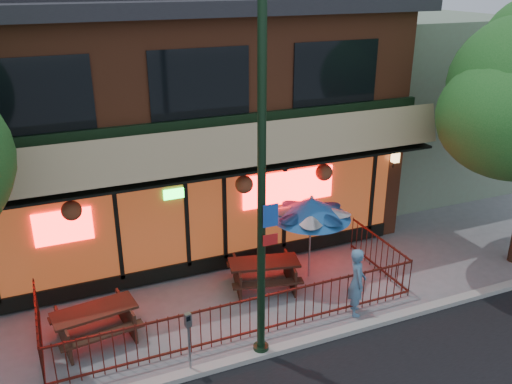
% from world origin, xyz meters
% --- Properties ---
extents(ground, '(80.00, 80.00, 0.00)m').
position_xyz_m(ground, '(0.00, 0.00, 0.00)').
color(ground, gray).
rests_on(ground, ground).
extents(curb, '(80.00, 0.25, 0.12)m').
position_xyz_m(curb, '(0.00, -0.50, 0.06)').
color(curb, '#999993').
rests_on(curb, ground).
extents(restaurant_building, '(12.96, 9.49, 8.05)m').
position_xyz_m(restaurant_building, '(0.00, 7.11, 4.13)').
color(restaurant_building, brown).
rests_on(restaurant_building, ground).
extents(neighbor_building, '(6.00, 7.00, 6.00)m').
position_xyz_m(neighbor_building, '(9.00, 7.70, 3.00)').
color(neighbor_building, slate).
rests_on(neighbor_building, ground).
extents(patio_fence, '(8.44, 2.62, 1.00)m').
position_xyz_m(patio_fence, '(0.00, 0.50, 0.63)').
color(patio_fence, '#4D1610').
rests_on(patio_fence, ground).
extents(street_light, '(0.43, 0.32, 7.00)m').
position_xyz_m(street_light, '(0.00, -0.40, 3.15)').
color(street_light, black).
rests_on(street_light, ground).
extents(picnic_table_left, '(1.90, 1.55, 0.74)m').
position_xyz_m(picnic_table_left, '(-3.07, 1.43, 0.49)').
color(picnic_table_left, '#3D2116').
rests_on(picnic_table_left, ground).
extents(picnic_table_right, '(1.98, 1.68, 0.74)m').
position_xyz_m(picnic_table_right, '(1.08, 1.92, 0.49)').
color(picnic_table_right, '#331A12').
rests_on(picnic_table_right, ground).
extents(patio_umbrella, '(2.00, 2.00, 2.28)m').
position_xyz_m(patio_umbrella, '(2.37, 1.96, 1.95)').
color(patio_umbrella, gray).
rests_on(patio_umbrella, ground).
extents(pedestrian, '(0.59, 0.71, 1.66)m').
position_xyz_m(pedestrian, '(2.60, 0.10, 0.83)').
color(pedestrian, teal).
rests_on(pedestrian, ground).
extents(parking_meter_near, '(0.13, 0.12, 1.39)m').
position_xyz_m(parking_meter_near, '(-1.52, -0.40, 0.94)').
color(parking_meter_near, gray).
rests_on(parking_meter_near, ground).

